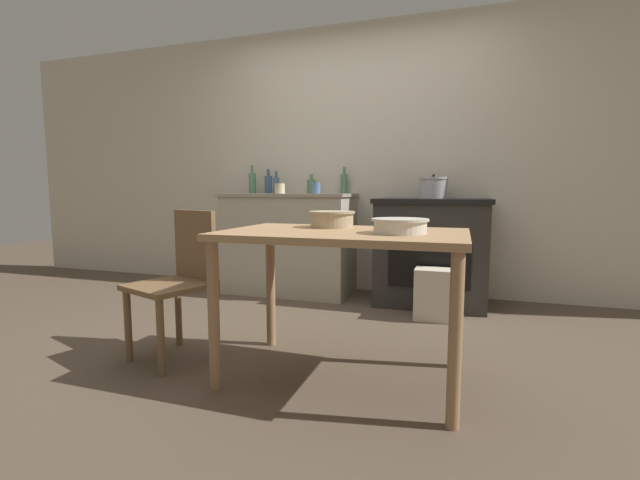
{
  "coord_description": "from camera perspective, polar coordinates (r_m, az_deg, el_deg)",
  "views": [
    {
      "loc": [
        0.97,
        -2.53,
        0.97
      ],
      "look_at": [
        0.0,
        0.4,
        0.62
      ],
      "focal_mm": 24.0,
      "sensor_mm": 36.0,
      "label": 1
    }
  ],
  "objects": [
    {
      "name": "bottle_left",
      "position": [
        4.23,
        -5.85,
        7.32
      ],
      "size": [
        0.06,
        0.06,
        0.22
      ],
      "color": "#3D5675",
      "rests_on": "counter_cabinet"
    },
    {
      "name": "chair",
      "position": [
        2.63,
        -18.26,
        -4.91
      ],
      "size": [
        0.51,
        0.51,
        0.86
      ],
      "rotation": [
        0.0,
        0.0,
        -0.34
      ],
      "color": "brown",
      "rests_on": "ground_plane"
    },
    {
      "name": "cup_center_right",
      "position": [
        3.89,
        -0.53,
        6.95
      ],
      "size": [
        0.08,
        0.08,
        0.1
      ],
      "primitive_type": "cylinder",
      "color": "#4C6B99",
      "rests_on": "counter_cabinet"
    },
    {
      "name": "mixing_bowl_large",
      "position": [
        2.06,
        10.62,
        1.99
      ],
      "size": [
        0.27,
        0.27,
        0.07
      ],
      "color": "silver",
      "rests_on": "work_table"
    },
    {
      "name": "stock_pot",
      "position": [
        3.86,
        14.85,
        6.77
      ],
      "size": [
        0.25,
        0.25,
        0.21
      ],
      "color": "#A8A8AD",
      "rests_on": "stove"
    },
    {
      "name": "flour_sack",
      "position": [
        3.38,
        14.93,
        -7.0
      ],
      "size": [
        0.28,
        0.2,
        0.39
      ],
      "primitive_type": "cube",
      "color": "beige",
      "rests_on": "ground_plane"
    },
    {
      "name": "stove",
      "position": [
        3.81,
        14.63,
        -1.46
      ],
      "size": [
        0.95,
        0.67,
        0.91
      ],
      "color": "#2D2B28",
      "rests_on": "ground_plane"
    },
    {
      "name": "bottle_far_left",
      "position": [
        4.44,
        -9.0,
        7.57
      ],
      "size": [
        0.07,
        0.07,
        0.28
      ],
      "color": "#517F5B",
      "rests_on": "counter_cabinet"
    },
    {
      "name": "ground_plane",
      "position": [
        2.88,
        -2.55,
        -13.18
      ],
      "size": [
        14.0,
        14.0,
        0.0
      ],
      "primitive_type": "plane",
      "color": "brown"
    },
    {
      "name": "mixing_bowl_small",
      "position": [
        2.38,
        1.6,
        2.91
      ],
      "size": [
        0.26,
        0.26,
        0.09
      ],
      "color": "tan",
      "rests_on": "work_table"
    },
    {
      "name": "bottle_center_left",
      "position": [
        4.2,
        -1.16,
        7.21
      ],
      "size": [
        0.08,
        0.08,
        0.19
      ],
      "color": "#517F5B",
      "rests_on": "counter_cabinet"
    },
    {
      "name": "work_table",
      "position": [
        2.17,
        3.09,
        -1.54
      ],
      "size": [
        1.21,
        0.75,
        0.77
      ],
      "color": "#A87F56",
      "rests_on": "ground_plane"
    },
    {
      "name": "wall_back",
      "position": [
        4.24,
        5.15,
        10.58
      ],
      "size": [
        8.0,
        0.07,
        2.55
      ],
      "color": "beige",
      "rests_on": "ground_plane"
    },
    {
      "name": "bottle_center",
      "position": [
        4.16,
        3.23,
        7.57
      ],
      "size": [
        0.07,
        0.07,
        0.25
      ],
      "color": "#517F5B",
      "rests_on": "counter_cabinet"
    },
    {
      "name": "bottle_mid_left",
      "position": [
        4.4,
        -6.89,
        7.41
      ],
      "size": [
        0.08,
        0.08,
        0.24
      ],
      "color": "#3D5675",
      "rests_on": "counter_cabinet"
    },
    {
      "name": "counter_cabinet",
      "position": [
        4.12,
        -4.09,
        -0.4
      ],
      "size": [
        1.22,
        0.63,
        0.95
      ],
      "color": "#B2A893",
      "rests_on": "ground_plane"
    },
    {
      "name": "cup_mid_right",
      "position": [
        3.89,
        -5.4,
        6.85
      ],
      "size": [
        0.09,
        0.09,
        0.09
      ],
      "primitive_type": "cylinder",
      "color": "beige",
      "rests_on": "counter_cabinet"
    }
  ]
}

